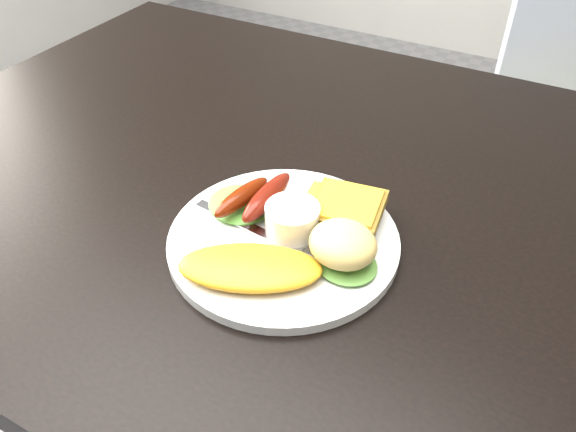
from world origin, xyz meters
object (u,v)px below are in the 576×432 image
at_px(dining_chair, 564,150).
at_px(person, 400,88).
at_px(plate, 284,240).
at_px(dining_table, 326,197).

height_order(dining_chair, person, person).
distance_m(person, plate, 0.60).
relative_size(dining_table, plate, 4.92).
bearing_deg(plate, dining_chair, 73.54).
xyz_separation_m(dining_table, person, (-0.06, 0.47, -0.08)).
relative_size(person, plate, 5.34).
bearing_deg(dining_chair, person, -161.68).
bearing_deg(plate, dining_table, 92.46).
relative_size(dining_table, dining_chair, 2.78).
height_order(dining_table, person, person).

